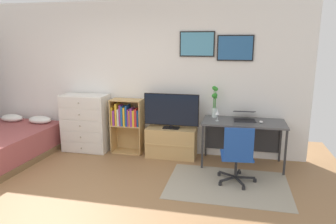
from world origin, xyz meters
TOP-DOWN VIEW (x-y plane):
  - ground_plane at (0.00, 0.00)m, footprint 7.20×7.20m
  - wall_back_with_posters at (0.02, 2.43)m, footprint 6.12×0.09m
  - area_rug at (1.79, 1.24)m, footprint 1.70×1.20m
  - dresser at (-0.85, 2.15)m, footprint 0.83×0.46m
  - bookshelf at (-0.07, 2.21)m, footprint 0.57×0.30m
  - tv_stand at (0.77, 2.17)m, footprint 0.87×0.41m
  - television at (0.77, 2.15)m, footprint 0.96×0.16m
  - desk at (1.99, 2.13)m, footprint 1.31×0.63m
  - office_chair at (1.90, 1.29)m, footprint 0.57×0.58m
  - laptop at (1.99, 2.16)m, footprint 0.38×0.40m
  - computer_mouse at (2.25, 2.02)m, footprint 0.06×0.10m
  - bamboo_vase at (1.50, 2.24)m, footprint 0.10×0.11m
  - wine_glass at (1.56, 2.00)m, footprint 0.07×0.07m

SIDE VIEW (x-z plane):
  - ground_plane at x=0.00m, z-range 0.00..0.00m
  - area_rug at x=1.79m, z-range 0.00..0.01m
  - tv_stand at x=0.77m, z-range 0.00..0.52m
  - office_chair at x=1.90m, z-range 0.03..0.89m
  - dresser at x=-0.85m, z-range 0.00..1.05m
  - bookshelf at x=-0.07m, z-range 0.10..1.09m
  - desk at x=1.99m, z-range 0.24..0.98m
  - computer_mouse at x=2.25m, z-range 0.74..0.77m
  - laptop at x=1.99m, z-range 0.72..0.88m
  - television at x=0.77m, z-range 0.53..1.13m
  - wine_glass at x=1.56m, z-range 0.78..0.96m
  - bamboo_vase at x=1.50m, z-range 0.74..1.27m
  - wall_back_with_posters at x=0.02m, z-range 0.01..2.71m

